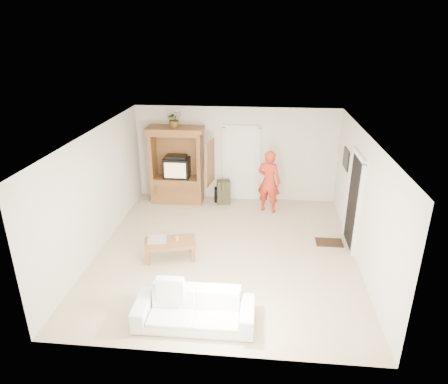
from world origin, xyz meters
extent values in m
plane|color=tan|center=(0.00, 0.00, 0.00)|extent=(6.00, 6.00, 0.00)
plane|color=white|center=(0.00, 0.00, 2.60)|extent=(6.00, 6.00, 0.00)
plane|color=silver|center=(0.00, 3.00, 1.30)|extent=(5.50, 0.00, 5.50)
plane|color=silver|center=(0.00, -3.00, 1.30)|extent=(5.50, 0.00, 5.50)
plane|color=silver|center=(-2.75, 0.00, 1.30)|extent=(0.00, 6.00, 6.00)
plane|color=silver|center=(2.75, 0.00, 1.30)|extent=(0.00, 6.00, 6.00)
cube|color=#945E2D|center=(-1.60, 2.65, 0.35)|extent=(1.40, 0.60, 0.70)
cube|color=#945E2D|center=(-2.25, 2.65, 1.30)|extent=(0.10, 0.60, 1.20)
cube|color=#945E2D|center=(-0.95, 2.65, 1.30)|extent=(0.10, 0.60, 1.20)
cube|color=#945E2D|center=(-1.60, 2.92, 1.30)|extent=(1.40, 0.06, 1.20)
cube|color=#945E2D|center=(-1.60, 2.65, 1.95)|extent=(1.40, 0.60, 0.10)
cube|color=#945E2D|center=(-1.60, 2.65, 2.05)|extent=(1.52, 0.68, 0.10)
cube|color=#945E2D|center=(-0.62, 2.18, 1.30)|extent=(0.16, 0.67, 1.15)
cube|color=black|center=(-1.60, 2.68, 0.97)|extent=(0.70, 0.52, 0.55)
cube|color=tan|center=(-1.60, 2.41, 0.98)|extent=(0.58, 0.02, 0.42)
cube|color=black|center=(-1.60, 2.65, 1.29)|extent=(0.55, 0.35, 0.08)
cube|color=brown|center=(-1.60, 2.37, 0.45)|extent=(1.19, 0.03, 0.25)
cube|color=white|center=(0.15, 2.97, 1.02)|extent=(0.85, 0.05, 2.04)
cube|color=black|center=(2.73, 0.60, 1.02)|extent=(0.05, 0.90, 2.04)
cube|color=black|center=(2.73, 1.90, 1.60)|extent=(0.03, 0.60, 0.48)
cube|color=#382316|center=(2.30, 0.60, 0.01)|extent=(0.60, 0.40, 0.02)
imported|color=#4C7238|center=(-1.60, 2.63, 2.32)|extent=(0.51, 0.49, 0.44)
imported|color=red|center=(0.91, 2.20, 0.83)|extent=(0.70, 0.57, 1.67)
imported|color=white|center=(-0.29, -2.35, 0.28)|extent=(1.95, 0.78, 0.57)
cube|color=brown|center=(-1.13, -0.38, 0.36)|extent=(1.16, 0.82, 0.06)
cube|color=brown|center=(-1.52, -0.71, 0.17)|extent=(0.07, 0.07, 0.33)
cube|color=brown|center=(-1.63, -0.29, 0.17)|extent=(0.07, 0.07, 0.33)
cube|color=brown|center=(-0.63, -0.48, 0.17)|extent=(0.07, 0.07, 0.33)
cube|color=brown|center=(-0.75, -0.05, 0.17)|extent=(0.07, 0.07, 0.33)
cube|color=#FA5362|center=(-1.40, -0.38, 0.43)|extent=(0.43, 0.35, 0.08)
cylinder|color=tan|center=(-0.99, -0.33, 0.44)|extent=(0.08, 0.08, 0.10)
camera|label=1|loc=(0.70, -7.53, 4.49)|focal=32.00mm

